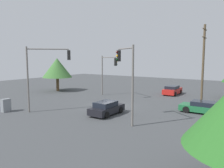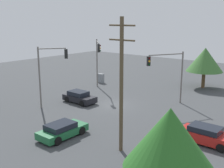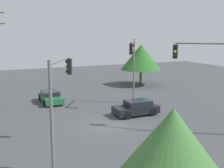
{
  "view_description": "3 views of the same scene",
  "coord_description": "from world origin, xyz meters",
  "px_view_note": "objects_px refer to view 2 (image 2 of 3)",
  "views": [
    {
      "loc": [
        -21.38,
        -14.5,
        5.72
      ],
      "look_at": [
        1.16,
        0.79,
        2.51
      ],
      "focal_mm": 35.0,
      "sensor_mm": 36.0,
      "label": 1
    },
    {
      "loc": [
        19.76,
        -24.09,
        9.72
      ],
      "look_at": [
        0.44,
        -0.6,
        2.65
      ],
      "focal_mm": 45.0,
      "sensor_mm": 36.0,
      "label": 2
    },
    {
      "loc": [
        8.69,
        19.96,
        7.46
      ],
      "look_at": [
        -0.3,
        0.17,
        3.47
      ],
      "focal_mm": 45.0,
      "sensor_mm": 36.0,
      "label": 3
    }
  ],
  "objects_px": {
    "sedan_dark": "(79,97)",
    "electrical_cabinet": "(101,78)",
    "sedan_green": "(62,130)",
    "traffic_signal_aux": "(98,56)",
    "traffic_signal_main": "(50,67)",
    "sedan_red": "(207,135)",
    "traffic_signal_cross": "(169,69)"
  },
  "relations": [
    {
      "from": "sedan_green",
      "to": "traffic_signal_main",
      "type": "xyz_separation_m",
      "value": [
        -7.44,
        4.83,
        3.98
      ]
    },
    {
      "from": "sedan_red",
      "to": "traffic_signal_cross",
      "type": "bearing_deg",
      "value": -134.13
    },
    {
      "from": "traffic_signal_aux",
      "to": "sedan_red",
      "type": "bearing_deg",
      "value": 22.0
    },
    {
      "from": "sedan_red",
      "to": "sedan_green",
      "type": "bearing_deg",
      "value": -56.54
    },
    {
      "from": "sedan_dark",
      "to": "electrical_cabinet",
      "type": "height_order",
      "value": "electrical_cabinet"
    },
    {
      "from": "traffic_signal_cross",
      "to": "electrical_cabinet",
      "type": "height_order",
      "value": "traffic_signal_cross"
    },
    {
      "from": "traffic_signal_main",
      "to": "electrical_cabinet",
      "type": "xyz_separation_m",
      "value": [
        -3.84,
        12.76,
        -3.9
      ]
    },
    {
      "from": "traffic_signal_main",
      "to": "traffic_signal_aux",
      "type": "bearing_deg",
      "value": 43.07
    },
    {
      "from": "electrical_cabinet",
      "to": "traffic_signal_aux",
      "type": "bearing_deg",
      "value": -53.99
    },
    {
      "from": "sedan_green",
      "to": "sedan_dark",
      "type": "distance_m",
      "value": 10.04
    },
    {
      "from": "electrical_cabinet",
      "to": "sedan_green",
      "type": "bearing_deg",
      "value": -57.33
    },
    {
      "from": "sedan_red",
      "to": "electrical_cabinet",
      "type": "bearing_deg",
      "value": -117.62
    },
    {
      "from": "traffic_signal_aux",
      "to": "electrical_cabinet",
      "type": "bearing_deg",
      "value": 170.32
    },
    {
      "from": "sedan_red",
      "to": "traffic_signal_main",
      "type": "bearing_deg",
      "value": -84.41
    },
    {
      "from": "sedan_green",
      "to": "traffic_signal_aux",
      "type": "xyz_separation_m",
      "value": [
        -8.8,
        14.18,
        4.14
      ]
    },
    {
      "from": "sedan_red",
      "to": "sedan_green",
      "type": "xyz_separation_m",
      "value": [
        -9.87,
        -6.52,
        -0.07
      ]
    },
    {
      "from": "traffic_signal_aux",
      "to": "electrical_cabinet",
      "type": "relative_size",
      "value": 4.95
    },
    {
      "from": "sedan_red",
      "to": "sedan_dark",
      "type": "height_order",
      "value": "sedan_red"
    },
    {
      "from": "sedan_dark",
      "to": "traffic_signal_main",
      "type": "relative_size",
      "value": 0.6
    },
    {
      "from": "traffic_signal_main",
      "to": "traffic_signal_cross",
      "type": "xyz_separation_m",
      "value": [
        9.77,
        9.0,
        -0.37
      ]
    },
    {
      "from": "electrical_cabinet",
      "to": "sedan_dark",
      "type": "bearing_deg",
      "value": -62.01
    },
    {
      "from": "traffic_signal_main",
      "to": "electrical_cabinet",
      "type": "distance_m",
      "value": 13.88
    },
    {
      "from": "sedan_dark",
      "to": "electrical_cabinet",
      "type": "relative_size",
      "value": 2.94
    },
    {
      "from": "sedan_dark",
      "to": "electrical_cabinet",
      "type": "xyz_separation_m",
      "value": [
        -5.13,
        9.65,
        0.04
      ]
    },
    {
      "from": "sedan_green",
      "to": "traffic_signal_cross",
      "type": "height_order",
      "value": "traffic_signal_cross"
    },
    {
      "from": "sedan_green",
      "to": "electrical_cabinet",
      "type": "relative_size",
      "value": 3.06
    },
    {
      "from": "sedan_dark",
      "to": "traffic_signal_main",
      "type": "bearing_deg",
      "value": -22.51
    },
    {
      "from": "sedan_green",
      "to": "traffic_signal_aux",
      "type": "height_order",
      "value": "traffic_signal_aux"
    },
    {
      "from": "sedan_green",
      "to": "electrical_cabinet",
      "type": "xyz_separation_m",
      "value": [
        -11.28,
        17.59,
        0.08
      ]
    },
    {
      "from": "sedan_green",
      "to": "electrical_cabinet",
      "type": "distance_m",
      "value": 20.89
    },
    {
      "from": "traffic_signal_cross",
      "to": "sedan_red",
      "type": "bearing_deg",
      "value": 74.85
    },
    {
      "from": "traffic_signal_main",
      "to": "traffic_signal_aux",
      "type": "xyz_separation_m",
      "value": [
        -1.37,
        9.35,
        0.16
      ]
    }
  ]
}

